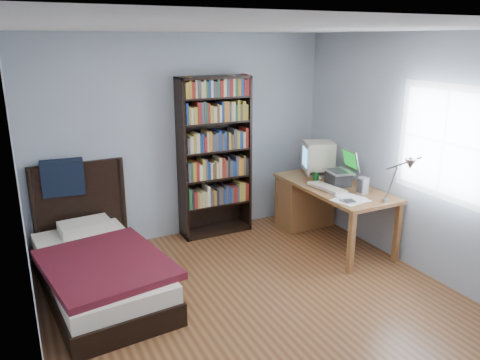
{
  "coord_description": "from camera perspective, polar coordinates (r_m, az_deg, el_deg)",
  "views": [
    {
      "loc": [
        -1.9,
        -3.28,
        2.42
      ],
      "look_at": [
        0.11,
        0.76,
        1.06
      ],
      "focal_mm": 35.0,
      "sensor_mm": 36.0,
      "label": 1
    }
  ],
  "objects": [
    {
      "name": "bookshelf",
      "position": [
        5.85,
        -3.09,
        2.78
      ],
      "size": [
        0.9,
        0.3,
        2.0
      ],
      "color": "black",
      "rests_on": "floor"
    },
    {
      "name": "bed",
      "position": [
        4.95,
        -17.02,
        -9.89
      ],
      "size": [
        1.23,
        2.1,
        1.16
      ],
      "color": "black",
      "rests_on": "floor"
    },
    {
      "name": "soda_can",
      "position": [
        5.83,
        9.24,
        0.38
      ],
      "size": [
        0.07,
        0.07,
        0.13
      ],
      "primitive_type": "cylinder",
      "color": "#073708",
      "rests_on": "desk"
    },
    {
      "name": "crt_monitor",
      "position": [
        6.08,
        9.36,
        2.88
      ],
      "size": [
        0.51,
        0.47,
        0.45
      ],
      "color": "beige",
      "rests_on": "desk"
    },
    {
      "name": "mouse",
      "position": [
        5.95,
        9.57,
        0.25
      ],
      "size": [
        0.07,
        0.12,
        0.04
      ],
      "primitive_type": "ellipsoid",
      "color": "silver",
      "rests_on": "desk"
    },
    {
      "name": "keyboard",
      "position": [
        5.59,
        10.54,
        -0.91
      ],
      "size": [
        0.25,
        0.51,
        0.05
      ],
      "primitive_type": "cube",
      "rotation": [
        0.0,
        0.07,
        0.12
      ],
      "color": "beige",
      "rests_on": "desk"
    },
    {
      "name": "room",
      "position": [
        3.98,
        3.83,
        -0.32
      ],
      "size": [
        4.2,
        4.24,
        2.5
      ],
      "color": "brown",
      "rests_on": "ground"
    },
    {
      "name": "laptop",
      "position": [
        5.75,
        12.06,
        0.55
      ],
      "size": [
        0.39,
        0.39,
        0.42
      ],
      "color": "#2D2D30",
      "rests_on": "desk"
    },
    {
      "name": "external_drive",
      "position": [
        5.18,
        13.2,
        -2.59
      ],
      "size": [
        0.12,
        0.12,
        0.02
      ],
      "primitive_type": "cube",
      "rotation": [
        0.0,
        0.0,
        -0.19
      ],
      "color": "gray",
      "rests_on": "desk"
    },
    {
      "name": "speaker",
      "position": [
        5.49,
        14.74,
        -0.66
      ],
      "size": [
        0.11,
        0.11,
        0.19
      ],
      "primitive_type": "cube",
      "rotation": [
        0.0,
        0.0,
        0.15
      ],
      "color": "gray",
      "rests_on": "desk"
    },
    {
      "name": "desk_lamp",
      "position": [
        4.84,
        19.65,
        1.38
      ],
      "size": [
        0.23,
        0.51,
        0.6
      ],
      "color": "#99999E",
      "rests_on": "desk"
    },
    {
      "name": "phone_silver",
      "position": [
        5.4,
        11.25,
        -1.65
      ],
      "size": [
        0.09,
        0.11,
        0.02
      ],
      "primitive_type": "cube",
      "rotation": [
        0.0,
        0.0,
        0.44
      ],
      "color": "#B1B1B6",
      "rests_on": "desk"
    },
    {
      "name": "desk",
      "position": [
        6.18,
        8.71,
        -2.32
      ],
      "size": [
        0.75,
        1.61,
        0.73
      ],
      "color": "brown",
      "rests_on": "floor"
    },
    {
      "name": "phone_grey",
      "position": [
        5.19,
        12.45,
        -2.5
      ],
      "size": [
        0.05,
        0.09,
        0.02
      ],
      "primitive_type": "cube",
      "rotation": [
        0.0,
        0.0,
        0.07
      ],
      "color": "gray",
      "rests_on": "desk"
    }
  ]
}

